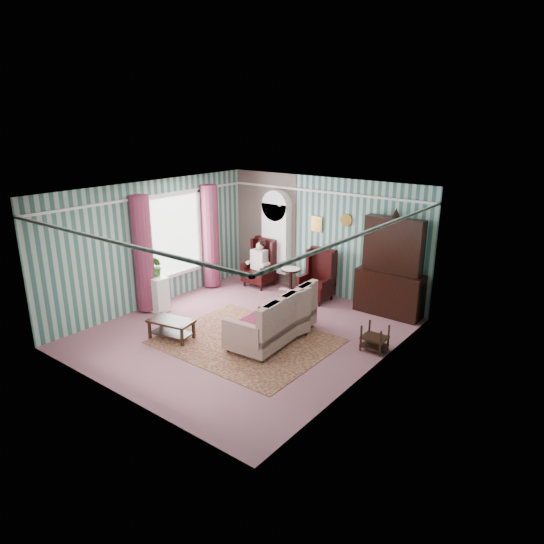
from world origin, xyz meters
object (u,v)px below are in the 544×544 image
Objects in this scene: wingback_left at (259,263)px; floral_armchair at (284,314)px; dresser_hutch at (391,264)px; wingback_right at (316,276)px; nest_table at (375,337)px; bookcase at (276,243)px; round_side_table at (291,280)px; coffee_table at (172,329)px; plant_stand at (156,294)px; seated_woman at (259,264)px; sofa at (272,315)px.

wingback_left is 1.36× the size of floral_armchair.
wingback_right is (-1.75, -0.27, -0.55)m from dresser_hutch.
nest_table is at bearing -33.75° from wingback_right.
bookcase is 2.43× the size of floral_armchair.
wingback_right is 0.92m from round_side_table.
bookcase reaches higher than coffee_table.
nest_table is (2.32, -1.55, -0.35)m from wingback_right.
wingback_left is at bearing 73.78° from plant_stand.
dresser_hutch is at bearing 53.01° from coffee_table.
dresser_hutch is at bearing 2.64° from round_side_table.
bookcase is 1.90× the size of seated_woman.
dresser_hutch is at bearing 8.77° from wingback_right.
sofa is (1.98, -2.73, -0.61)m from bookcase.
sofa is at bearing -116.06° from dresser_hutch.
plant_stand is (-0.80, -2.75, -0.22)m from wingback_left.
round_side_table is 0.75× the size of plant_stand.
dresser_hutch is 2.56× the size of floral_armchair.
seated_woman is 0.96m from round_side_table.
bookcase is 3.39m from plant_stand.
nest_table is at bearing -20.85° from wingback_left.
seated_woman is 2.19× the size of nest_table.
bookcase is 3.25m from dresser_hutch.
seated_woman is 1.31× the size of coffee_table.
bookcase is at bearing 57.34° from seated_woman.
dresser_hutch reaches higher than wingback_left.
wingback_right is at bearing -171.23° from dresser_hutch.
nest_table is at bearing -62.42° from floral_armchair.
round_side_table reaches higher than coffee_table.
plant_stand is 0.89× the size of coffee_table.
floral_armchair is at bearing 12.76° from plant_stand.
coffee_table is (0.62, -3.55, -0.39)m from seated_woman.
nest_table is (0.57, -1.82, -0.91)m from dresser_hutch.
dresser_hutch reaches higher than wingback_right.
floral_armchair is 2.27m from coffee_table.
coffee_table is (-1.60, -1.21, -0.30)m from sofa.
wingback_right reaches higher than round_side_table.
round_side_table is (-2.60, -0.12, -0.88)m from dresser_hutch.
sofa is (3.03, 0.41, 0.11)m from plant_stand.
bookcase is 3.42m from sofa.
dresser_hutch is 2.95× the size of plant_stand.
wingback_left reaches higher than floral_armchair.
dresser_hutch is at bearing 35.08° from plant_stand.
wingback_left is at bearing 38.95° from sofa.
bookcase is at bearing 31.27° from sofa.
dresser_hutch is at bearing -30.70° from sofa.
wingback_left is 3.23m from sofa.
wingback_right is at bearing -14.57° from bookcase.
sofa is at bearing -156.90° from nest_table.
dresser_hutch is 2.11m from nest_table.
bookcase is 3.25m from floral_armchair.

